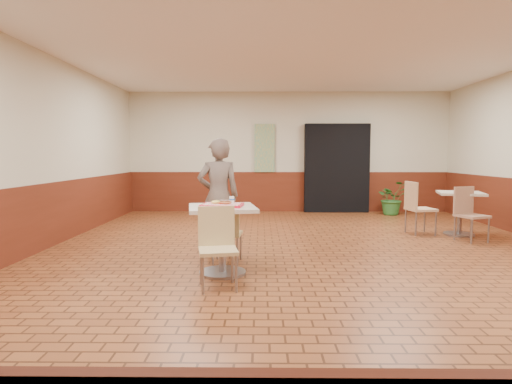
{
  "coord_description": "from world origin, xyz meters",
  "views": [
    {
      "loc": [
        -0.69,
        -5.8,
        1.44
      ],
      "look_at": [
        -0.75,
        -0.24,
        0.95
      ],
      "focal_mm": 30.0,
      "sensor_mm": 36.0,
      "label": 1
    }
  ],
  "objects_px": {
    "long_john_donut": "(225,202)",
    "chair_second_left": "(417,205)",
    "chair_main_back": "(226,230)",
    "ring_donut": "(216,202)",
    "customer": "(218,196)",
    "potted_plant": "(392,198)",
    "chair_main_front": "(217,242)",
    "second_table": "(460,206)",
    "chair_second_front": "(469,211)",
    "serving_tray": "(222,205)",
    "main_table": "(222,228)",
    "paper_cup": "(232,200)"
  },
  "relations": [
    {
      "from": "paper_cup",
      "to": "main_table",
      "type": "bearing_deg",
      "value": -145.0
    },
    {
      "from": "main_table",
      "to": "potted_plant",
      "type": "bearing_deg",
      "value": 54.96
    },
    {
      "from": "chair_second_front",
      "to": "ring_donut",
      "type": "bearing_deg",
      "value": -173.59
    },
    {
      "from": "chair_main_back",
      "to": "serving_tray",
      "type": "distance_m",
      "value": 0.6
    },
    {
      "from": "chair_main_front",
      "to": "potted_plant",
      "type": "height_order",
      "value": "chair_main_front"
    },
    {
      "from": "chair_main_back",
      "to": "second_table",
      "type": "xyz_separation_m",
      "value": [
        4.02,
        2.09,
        0.06
      ]
    },
    {
      "from": "serving_tray",
      "to": "potted_plant",
      "type": "distance_m",
      "value": 6.29
    },
    {
      "from": "chair_main_back",
      "to": "potted_plant",
      "type": "distance_m",
      "value": 5.9
    },
    {
      "from": "paper_cup",
      "to": "second_table",
      "type": "xyz_separation_m",
      "value": [
        3.91,
        2.48,
        -0.37
      ]
    },
    {
      "from": "serving_tray",
      "to": "long_john_donut",
      "type": "relative_size",
      "value": 2.88
    },
    {
      "from": "chair_main_back",
      "to": "chair_second_front",
      "type": "height_order",
      "value": "chair_second_front"
    },
    {
      "from": "chair_main_front",
      "to": "chair_main_back",
      "type": "distance_m",
      "value": 0.97
    },
    {
      "from": "long_john_donut",
      "to": "chair_second_left",
      "type": "xyz_separation_m",
      "value": [
        3.24,
        2.68,
        -0.34
      ]
    },
    {
      "from": "paper_cup",
      "to": "customer",
      "type": "bearing_deg",
      "value": 104.48
    },
    {
      "from": "long_john_donut",
      "to": "potted_plant",
      "type": "xyz_separation_m",
      "value": [
        3.56,
        5.18,
        -0.47
      ]
    },
    {
      "from": "chair_main_back",
      "to": "chair_second_left",
      "type": "relative_size",
      "value": 0.86
    },
    {
      "from": "chair_second_left",
      "to": "chair_second_front",
      "type": "bearing_deg",
      "value": -140.79
    },
    {
      "from": "chair_second_front",
      "to": "customer",
      "type": "bearing_deg",
      "value": 172.81
    },
    {
      "from": "serving_tray",
      "to": "second_table",
      "type": "relative_size",
      "value": 0.62
    },
    {
      "from": "main_table",
      "to": "chair_main_front",
      "type": "bearing_deg",
      "value": -91.0
    },
    {
      "from": "chair_main_back",
      "to": "serving_tray",
      "type": "xyz_separation_m",
      "value": [
        -0.01,
        -0.47,
        0.38
      ]
    },
    {
      "from": "serving_tray",
      "to": "second_table",
      "type": "bearing_deg",
      "value": 32.43
    },
    {
      "from": "chair_main_front",
      "to": "potted_plant",
      "type": "distance_m",
      "value": 6.7
    },
    {
      "from": "chair_main_front",
      "to": "serving_tray",
      "type": "xyz_separation_m",
      "value": [
        0.01,
        0.5,
        0.35
      ]
    },
    {
      "from": "main_table",
      "to": "ring_donut",
      "type": "xyz_separation_m",
      "value": [
        -0.08,
        0.03,
        0.32
      ]
    },
    {
      "from": "paper_cup",
      "to": "potted_plant",
      "type": "xyz_separation_m",
      "value": [
        3.49,
        5.06,
        -0.49
      ]
    },
    {
      "from": "chair_second_left",
      "to": "chair_second_front",
      "type": "xyz_separation_m",
      "value": [
        0.65,
        -0.59,
        -0.03
      ]
    },
    {
      "from": "serving_tray",
      "to": "potted_plant",
      "type": "height_order",
      "value": "serving_tray"
    },
    {
      "from": "potted_plant",
      "to": "serving_tray",
      "type": "bearing_deg",
      "value": -125.04
    },
    {
      "from": "chair_main_front",
      "to": "customer",
      "type": "xyz_separation_m",
      "value": [
        -0.14,
        1.6,
        0.35
      ]
    },
    {
      "from": "ring_donut",
      "to": "customer",
      "type": "bearing_deg",
      "value": 93.91
    },
    {
      "from": "main_table",
      "to": "serving_tray",
      "type": "bearing_deg",
      "value": 0.0
    },
    {
      "from": "long_john_donut",
      "to": "chair_main_back",
      "type": "bearing_deg",
      "value": 94.16
    },
    {
      "from": "long_john_donut",
      "to": "chair_second_left",
      "type": "relative_size",
      "value": 0.18
    },
    {
      "from": "chair_main_back",
      "to": "second_table",
      "type": "distance_m",
      "value": 4.53
    },
    {
      "from": "main_table",
      "to": "chair_main_back",
      "type": "bearing_deg",
      "value": 89.24
    },
    {
      "from": "ring_donut",
      "to": "chair_second_left",
      "type": "bearing_deg",
      "value": 37.79
    },
    {
      "from": "main_table",
      "to": "chair_main_front",
      "type": "distance_m",
      "value": 0.5
    },
    {
      "from": "chair_main_front",
      "to": "second_table",
      "type": "xyz_separation_m",
      "value": [
        4.03,
        3.06,
        0.03
      ]
    },
    {
      "from": "paper_cup",
      "to": "chair_main_back",
      "type": "bearing_deg",
      "value": 105.11
    },
    {
      "from": "customer",
      "to": "second_table",
      "type": "xyz_separation_m",
      "value": [
        4.18,
        1.46,
        -0.32
      ]
    },
    {
      "from": "main_table",
      "to": "potted_plant",
      "type": "distance_m",
      "value": 6.28
    },
    {
      "from": "customer",
      "to": "potted_plant",
      "type": "distance_m",
      "value": 5.54
    },
    {
      "from": "chair_main_back",
      "to": "ring_donut",
      "type": "bearing_deg",
      "value": 83.79
    },
    {
      "from": "chair_main_front",
      "to": "chair_second_front",
      "type": "xyz_separation_m",
      "value": [
        3.94,
        2.55,
        0.02
      ]
    },
    {
      "from": "chair_main_front",
      "to": "serving_tray",
      "type": "bearing_deg",
      "value": 78.23
    },
    {
      "from": "chair_second_left",
      "to": "potted_plant",
      "type": "xyz_separation_m",
      "value": [
        0.32,
        2.5,
        -0.13
      ]
    },
    {
      "from": "customer",
      "to": "paper_cup",
      "type": "bearing_deg",
      "value": 90.88
    },
    {
      "from": "main_table",
      "to": "potted_plant",
      "type": "height_order",
      "value": "main_table"
    },
    {
      "from": "chair_second_front",
      "to": "chair_main_back",
      "type": "bearing_deg",
      "value": -178.35
    }
  ]
}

